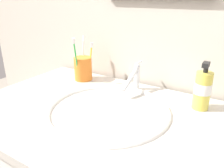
# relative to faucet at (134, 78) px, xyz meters

# --- Properties ---
(tiled_wall_back) EXTENTS (2.25, 0.04, 2.40)m
(tiled_wall_back) POSITION_rel_faucet_xyz_m (0.03, 0.13, 0.25)
(tiled_wall_back) COLOR beige
(tiled_wall_back) RESTS_ON ground
(sink_basin) EXTENTS (0.44, 0.44, 0.12)m
(sink_basin) POSITION_rel_faucet_xyz_m (-0.00, -0.20, -0.10)
(sink_basin) COLOR white
(sink_basin) RESTS_ON vanity_counter
(faucet) EXTENTS (0.02, 0.16, 0.12)m
(faucet) POSITION_rel_faucet_xyz_m (0.00, 0.00, 0.00)
(faucet) COLOR silver
(faucet) RESTS_ON sink_basin
(toothbrush_cup) EXTENTS (0.08, 0.08, 0.11)m
(toothbrush_cup) POSITION_rel_faucet_xyz_m (-0.27, -0.00, -0.01)
(toothbrush_cup) COLOR orange
(toothbrush_cup) RESTS_ON vanity_counter
(toothbrush_yellow) EXTENTS (0.03, 0.03, 0.17)m
(toothbrush_yellow) POSITION_rel_faucet_xyz_m (-0.24, 0.02, 0.04)
(toothbrush_yellow) COLOR yellow
(toothbrush_yellow) RESTS_ON toothbrush_cup
(toothbrush_green) EXTENTS (0.02, 0.05, 0.20)m
(toothbrush_green) POSITION_rel_faucet_xyz_m (-0.27, -0.05, 0.06)
(toothbrush_green) COLOR green
(toothbrush_green) RESTS_ON toothbrush_cup
(toothbrush_white) EXTENTS (0.02, 0.04, 0.20)m
(toothbrush_white) POSITION_rel_faucet_xyz_m (-0.29, 0.03, 0.06)
(toothbrush_white) COLOR white
(toothbrush_white) RESTS_ON toothbrush_cup
(soap_dispenser) EXTENTS (0.06, 0.06, 0.17)m
(soap_dispenser) POSITION_rel_faucet_xyz_m (0.27, -0.01, 0.01)
(soap_dispenser) COLOR #DBCC4C
(soap_dispenser) RESTS_ON vanity_counter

